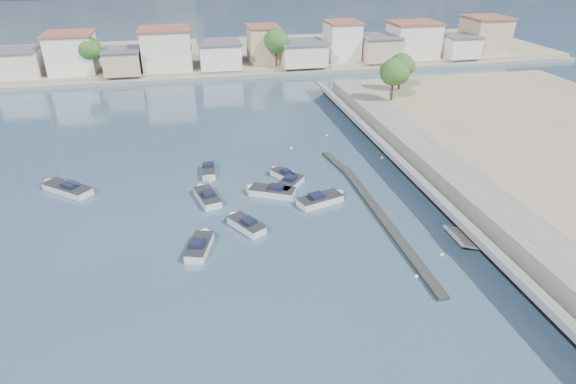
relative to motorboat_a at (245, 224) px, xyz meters
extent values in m
plane|color=#283E50|center=(7.15, 28.60, -0.38)|extent=(400.00, 400.00, 0.00)
cube|color=slate|center=(25.65, 1.60, 0.52)|extent=(5.00, 90.00, 1.80)
cube|color=slate|center=(21.30, 1.60, 0.52)|extent=(4.17, 90.00, 2.86)
cube|color=slate|center=(21.15, -7.40, 0.02)|extent=(5.31, 3.50, 1.94)
cube|color=black|center=(14.15, -1.40, -0.20)|extent=(1.00, 26.00, 0.35)
cube|color=black|center=(13.65, 12.60, -0.23)|extent=(2.00, 8.05, 0.30)
cube|color=gray|center=(7.15, 80.60, 0.32)|extent=(160.00, 40.00, 1.40)
cube|color=slate|center=(7.15, 59.60, 0.02)|extent=(160.00, 2.50, 0.80)
cube|color=beige|center=(-36.85, 64.60, 3.52)|extent=(8.00, 8.00, 5.00)
cube|color=#595960|center=(-36.85, 64.60, 6.20)|extent=(8.48, 8.48, 0.35)
cube|color=white|center=(-26.85, 66.60, 4.77)|extent=(9.00, 9.00, 7.50)
cube|color=#99513D|center=(-26.85, 66.60, 8.70)|extent=(9.54, 9.54, 0.35)
cube|color=tan|center=(-16.85, 63.60, 3.27)|extent=(7.00, 8.00, 4.50)
cube|color=#595960|center=(-16.85, 63.60, 5.70)|extent=(7.42, 8.48, 0.35)
cube|color=beige|center=(-7.85, 65.60, 5.02)|extent=(10.00, 9.00, 8.00)
cube|color=#99513D|center=(-7.85, 65.60, 9.20)|extent=(10.60, 9.54, 0.35)
cube|color=white|center=(3.15, 64.60, 3.52)|extent=(8.50, 8.50, 5.00)
cube|color=#595960|center=(3.15, 64.60, 6.20)|extent=(9.01, 9.01, 0.35)
cube|color=tan|center=(13.15, 67.60, 4.77)|extent=(6.50, 7.50, 7.50)
cube|color=#99513D|center=(13.15, 67.60, 8.70)|extent=(6.89, 7.95, 0.35)
cube|color=beige|center=(21.15, 63.60, 3.27)|extent=(9.50, 9.00, 4.50)
cube|color=#595960|center=(21.15, 63.60, 5.70)|extent=(10.07, 9.54, 0.35)
cube|color=white|center=(31.15, 66.60, 5.02)|extent=(7.00, 8.00, 8.00)
cube|color=#99513D|center=(31.15, 66.60, 9.20)|extent=(7.42, 8.48, 0.35)
cube|color=tan|center=(39.15, 64.60, 3.52)|extent=(8.00, 9.00, 5.00)
cube|color=#595960|center=(39.15, 64.60, 6.20)|extent=(8.48, 9.54, 0.35)
cube|color=beige|center=(48.15, 65.60, 4.77)|extent=(10.50, 8.50, 7.50)
cube|color=#99513D|center=(48.15, 65.60, 8.70)|extent=(11.13, 9.01, 0.35)
cube|color=white|center=(59.15, 63.60, 3.27)|extent=(7.50, 7.50, 4.50)
cube|color=#595960|center=(59.15, 63.60, 5.70)|extent=(7.95, 7.95, 0.35)
cube|color=tan|center=(67.15, 66.60, 5.02)|extent=(9.00, 9.50, 8.00)
cube|color=#99513D|center=(67.15, 66.60, 9.20)|extent=(9.54, 10.07, 0.35)
cylinder|color=#38281E|center=(-22.85, 63.60, 2.71)|extent=(0.44, 0.44, 3.38)
sphere|color=#27521B|center=(-22.85, 63.60, 6.05)|extent=(4.80, 4.80, 4.80)
sphere|color=#27521B|center=(-21.95, 63.00, 5.82)|extent=(3.60, 3.60, 3.60)
sphere|color=#27521B|center=(-23.60, 64.05, 6.20)|extent=(3.30, 3.30, 3.30)
cylinder|color=#38281E|center=(-4.85, 66.60, 2.48)|extent=(0.44, 0.44, 2.93)
sphere|color=#27521B|center=(-4.85, 66.60, 5.38)|extent=(4.16, 4.16, 4.16)
sphere|color=#27521B|center=(-4.07, 66.08, 5.18)|extent=(3.12, 3.12, 3.12)
sphere|color=#27521B|center=(-5.50, 66.99, 5.51)|extent=(2.86, 2.86, 2.86)
cylinder|color=#38281E|center=(15.15, 62.60, 2.82)|extent=(0.44, 0.44, 3.60)
sphere|color=#27521B|center=(15.15, 62.60, 6.38)|extent=(5.12, 5.12, 5.12)
sphere|color=#27521B|center=(16.11, 61.96, 6.14)|extent=(3.84, 3.84, 3.84)
sphere|color=#27521B|center=(14.35, 63.08, 6.54)|extent=(3.52, 3.52, 3.52)
cylinder|color=#38281E|center=(31.15, 65.60, 2.60)|extent=(0.44, 0.44, 3.15)
sphere|color=#27521B|center=(31.15, 65.60, 5.71)|extent=(4.48, 4.48, 4.48)
sphere|color=#27521B|center=(31.99, 65.04, 5.50)|extent=(3.36, 3.36, 3.36)
sphere|color=#27521B|center=(30.45, 66.02, 5.85)|extent=(3.08, 3.08, 3.08)
cylinder|color=#38281E|center=(47.15, 64.60, 2.37)|extent=(0.44, 0.44, 2.70)
sphere|color=#27521B|center=(47.15, 64.60, 5.04)|extent=(3.84, 3.84, 3.84)
sphere|color=#27521B|center=(47.87, 64.12, 4.86)|extent=(2.88, 2.88, 2.88)
sphere|color=#27521B|center=(46.55, 64.96, 5.16)|extent=(2.64, 2.64, 2.64)
cylinder|color=#38281E|center=(29.15, 32.60, 3.00)|extent=(0.44, 0.44, 3.15)
sphere|color=#27521B|center=(29.15, 32.60, 6.11)|extent=(4.48, 4.48, 4.48)
sphere|color=#27521B|center=(29.99, 32.04, 5.90)|extent=(3.36, 3.36, 3.36)
sphere|color=#27521B|center=(28.45, 33.02, 6.25)|extent=(3.08, 3.08, 3.08)
cylinder|color=#38281E|center=(33.15, 38.60, 2.88)|extent=(0.44, 0.44, 2.93)
sphere|color=#27521B|center=(33.15, 38.60, 5.78)|extent=(4.16, 4.16, 4.16)
sphere|color=#27521B|center=(33.93, 38.08, 5.58)|extent=(3.12, 3.12, 3.12)
sphere|color=#27521B|center=(32.50, 38.99, 5.91)|extent=(2.86, 2.86, 2.86)
cube|color=silver|center=(0.12, -0.20, -0.08)|extent=(3.62, 4.56, 1.00)
cube|color=silver|center=(-0.81, 1.39, -0.08)|extent=(1.45, 1.45, 1.00)
cube|color=#262628|center=(0.12, -0.20, 0.42)|extent=(3.65, 4.58, 0.08)
cube|color=black|center=(0.34, -0.58, 0.66)|extent=(1.55, 1.64, 0.48)
cube|color=silver|center=(-4.67, -3.13, -0.08)|extent=(2.94, 4.65, 1.00)
cube|color=silver|center=(-4.13, -1.37, -0.08)|extent=(1.67, 1.67, 1.00)
cube|color=#262628|center=(-4.67, -3.13, 0.42)|extent=(2.98, 4.66, 0.08)
cube|color=black|center=(-4.80, -3.54, 0.66)|extent=(1.42, 1.56, 0.48)
cube|color=silver|center=(3.96, 6.41, -0.08)|extent=(5.36, 3.94, 1.00)
cube|color=silver|center=(2.02, 7.37, -0.08)|extent=(1.71, 1.71, 1.00)
cube|color=#262628|center=(3.96, 6.41, 0.42)|extent=(5.37, 3.97, 0.08)
cube|color=black|center=(4.42, 6.19, 0.66)|extent=(1.88, 1.73, 0.48)
cube|color=silver|center=(6.15, 7.77, -0.08)|extent=(4.43, 4.86, 1.00)
cube|color=silver|center=(4.90, 6.20, -0.08)|extent=(1.50, 1.50, 1.00)
cube|color=#262628|center=(6.15, 7.77, 0.42)|extent=(4.46, 4.89, 0.08)
cube|color=black|center=(6.44, 8.13, 0.66)|extent=(1.81, 1.84, 0.48)
cube|color=silver|center=(-3.35, 6.58, -0.08)|extent=(2.93, 4.99, 1.00)
cube|color=silver|center=(-3.84, 8.52, -0.08)|extent=(1.80, 1.80, 1.00)
cube|color=#262628|center=(-3.35, 6.58, 0.42)|extent=(2.97, 5.00, 0.08)
cube|color=black|center=(-3.24, 6.12, 0.66)|extent=(1.46, 1.64, 0.48)
cube|color=silver|center=(6.10, 10.36, -0.08)|extent=(2.95, 3.81, 1.00)
cube|color=silver|center=(5.37, 11.71, -0.08)|extent=(1.25, 1.25, 1.00)
cube|color=#262628|center=(6.10, 10.36, 0.42)|extent=(2.97, 3.82, 0.08)
cube|color=black|center=(6.27, 10.05, 0.66)|extent=(1.28, 1.36, 0.48)
cube|color=silver|center=(-2.74, 13.46, -0.08)|extent=(1.68, 4.01, 1.00)
cube|color=silver|center=(-2.82, 11.76, -0.08)|extent=(1.49, 1.49, 1.00)
cube|color=#262628|center=(-2.74, 13.46, 0.42)|extent=(1.71, 4.01, 0.08)
cube|color=black|center=(-2.72, 13.85, 0.66)|extent=(0.98, 1.23, 0.48)
cube|color=silver|center=(8.73, 3.35, -0.08)|extent=(5.35, 3.39, 1.00)
cube|color=silver|center=(10.77, 4.01, -0.08)|extent=(1.86, 1.86, 1.00)
cube|color=#262628|center=(8.73, 3.35, 0.42)|extent=(5.36, 3.43, 0.08)
cube|color=black|center=(8.26, 3.20, 0.66)|extent=(1.80, 1.61, 0.48)
cube|color=silver|center=(-18.92, 11.97, -0.08)|extent=(6.02, 5.53, 1.00)
cube|color=silver|center=(-20.99, 13.71, -0.08)|extent=(1.57, 1.57, 1.00)
cube|color=#262628|center=(-18.92, 11.97, 0.42)|extent=(6.05, 5.56, 0.08)
cube|color=black|center=(-18.45, 11.57, 0.66)|extent=(2.23, 2.16, 0.48)
cylinder|color=silver|center=(-18.92, 11.97, 4.42)|extent=(0.12, 0.12, 8.00)
cylinder|color=silver|center=(-18.00, 11.19, 1.12)|extent=(1.89, 1.61, 0.08)
sphere|color=white|center=(17.07, -8.54, -0.33)|extent=(0.36, 0.36, 0.36)
sphere|color=white|center=(14.36, -3.47, -0.33)|extent=(0.36, 0.36, 0.36)
sphere|color=white|center=(13.33, -11.05, -0.33)|extent=(0.36, 0.36, 0.36)
sphere|color=white|center=(20.15, 13.68, -0.33)|extent=(0.36, 0.36, 0.36)
sphere|color=white|center=(9.00, 19.38, -0.33)|extent=(0.36, 0.36, 0.36)
sphere|color=white|center=(15.25, 23.20, -0.33)|extent=(0.36, 0.36, 0.36)
camera|label=1|loc=(-4.36, -41.25, 25.26)|focal=30.00mm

